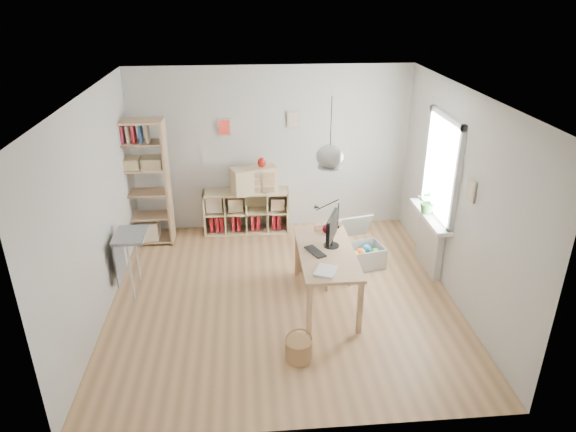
{
  "coord_description": "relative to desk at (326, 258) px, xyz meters",
  "views": [
    {
      "loc": [
        -0.42,
        -5.79,
        3.85
      ],
      "look_at": [
        0.1,
        0.3,
        1.05
      ],
      "focal_mm": 32.0,
      "sensor_mm": 36.0,
      "label": 1
    }
  ],
  "objects": [
    {
      "name": "keyboard",
      "position": [
        -0.15,
        -0.02,
        0.1
      ],
      "size": [
        0.26,
        0.36,
        0.02
      ],
      "primitive_type": "cube",
      "rotation": [
        0.0,
        0.0,
        0.43
      ],
      "color": "black",
      "rests_on": "desk"
    },
    {
      "name": "desk",
      "position": [
        0.0,
        0.0,
        0.0
      ],
      "size": [
        0.7,
        1.5,
        0.75
      ],
      "color": "tan",
      "rests_on": "ground"
    },
    {
      "name": "yarn_ball",
      "position": [
        0.08,
        0.5,
        0.16
      ],
      "size": [
        0.13,
        0.13,
        0.13
      ],
      "primitive_type": "sphere",
      "color": "#44090D",
      "rests_on": "desk"
    },
    {
      "name": "paper_tray",
      "position": [
        -0.09,
        -0.51,
        0.11
      ],
      "size": [
        0.33,
        0.36,
        0.03
      ],
      "primitive_type": "cube",
      "rotation": [
        0.0,
        0.0,
        -0.42
      ],
      "color": "white",
      "rests_on": "desk"
    },
    {
      "name": "cube_shelf",
      "position": [
        -1.02,
        2.23,
        -0.36
      ],
      "size": [
        1.4,
        0.38,
        0.72
      ],
      "color": "beige",
      "rests_on": "ground"
    },
    {
      "name": "radiator",
      "position": [
        1.64,
        0.75,
        -0.26
      ],
      "size": [
        0.1,
        0.8,
        0.8
      ],
      "primitive_type": "cube",
      "color": "silver",
      "rests_on": "ground"
    },
    {
      "name": "window_unit",
      "position": [
        1.68,
        0.75,
        0.89
      ],
      "size": [
        0.07,
        1.16,
        1.46
      ],
      "color": "white",
      "rests_on": "ground"
    },
    {
      "name": "monitor",
      "position": [
        0.08,
        0.13,
        0.34
      ],
      "size": [
        0.23,
        0.48,
        0.44
      ],
      "rotation": [
        0.0,
        0.0,
        -0.38
      ],
      "color": "black",
      "rests_on": "desk"
    },
    {
      "name": "chair",
      "position": [
        0.16,
        0.51,
        -0.18
      ],
      "size": [
        0.51,
        0.51,
        0.84
      ],
      "rotation": [
        0.0,
        0.0,
        0.29
      ],
      "color": "gray",
      "rests_on": "ground"
    },
    {
      "name": "tall_bookshelf",
      "position": [
        -2.59,
        1.95,
        0.43
      ],
      "size": [
        0.8,
        0.38,
        2.0
      ],
      "color": "tan",
      "rests_on": "ground"
    },
    {
      "name": "windowsill",
      "position": [
        1.59,
        0.75,
        0.17
      ],
      "size": [
        0.22,
        1.2,
        0.06
      ],
      "primitive_type": "cube",
      "color": "white",
      "rests_on": "radiator"
    },
    {
      "name": "potted_plant",
      "position": [
        1.57,
        0.8,
        0.38
      ],
      "size": [
        0.4,
        0.37,
        0.35
      ],
      "primitive_type": "imported",
      "rotation": [
        0.0,
        0.0,
        -0.39
      ],
      "color": "#33712A",
      "rests_on": "windowsill"
    },
    {
      "name": "storage_chest",
      "position": [
        0.66,
        0.93,
        -0.44
      ],
      "size": [
        0.77,
        0.83,
        0.67
      ],
      "rotation": [
        0.0,
        0.0,
        0.23
      ],
      "color": "silver",
      "rests_on": "ground"
    },
    {
      "name": "ground",
      "position": [
        -0.55,
        0.15,
        -0.66
      ],
      "size": [
        4.5,
        4.5,
        0.0
      ],
      "primitive_type": "plane",
      "color": "tan",
      "rests_on": "ground"
    },
    {
      "name": "side_table",
      "position": [
        -2.59,
        0.5,
        0.01
      ],
      "size": [
        0.4,
        0.55,
        0.85
      ],
      "color": "gray",
      "rests_on": "ground"
    },
    {
      "name": "room_shell",
      "position": [
        -0.0,
        0.0,
        1.34
      ],
      "size": [
        4.5,
        4.5,
        4.5
      ],
      "color": "silver",
      "rests_on": "ground"
    },
    {
      "name": "red_vase",
      "position": [
        -0.73,
        2.19,
        0.56
      ],
      "size": [
        0.13,
        0.13,
        0.16
      ],
      "primitive_type": "ellipsoid",
      "color": "maroon",
      "rests_on": "drawer_chest"
    },
    {
      "name": "task_lamp",
      "position": [
        0.07,
        0.6,
        0.36
      ],
      "size": [
        0.37,
        0.14,
        0.4
      ],
      "color": "black",
      "rests_on": "desk"
    },
    {
      "name": "wicker_basket",
      "position": [
        -0.47,
        -1.11,
        -0.52
      ],
      "size": [
        0.3,
        0.3,
        0.42
      ],
      "rotation": [
        0.0,
        0.0,
        0.04
      ],
      "color": "#A6794B",
      "rests_on": "ground"
    },
    {
      "name": "drawer_chest",
      "position": [
        -0.85,
        2.19,
        0.27
      ],
      "size": [
        0.79,
        0.55,
        0.41
      ],
      "primitive_type": "cube",
      "rotation": [
        0.0,
        0.0,
        0.34
      ],
      "color": "beige",
      "rests_on": "cube_shelf"
    }
  ]
}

